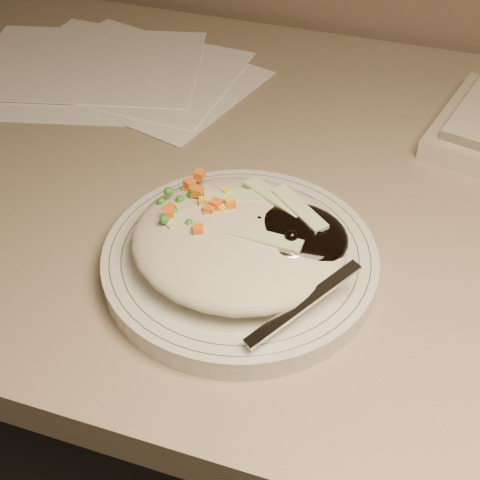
% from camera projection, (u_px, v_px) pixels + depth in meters
% --- Properties ---
extents(desk, '(1.40, 0.70, 0.74)m').
position_uv_depth(desk, '(360.00, 315.00, 0.84)').
color(desk, gray).
rests_on(desk, ground).
extents(plate, '(0.25, 0.25, 0.02)m').
position_uv_depth(plate, '(240.00, 261.00, 0.61)').
color(plate, silver).
rests_on(plate, desk).
extents(plate_rim, '(0.24, 0.24, 0.00)m').
position_uv_depth(plate_rim, '(240.00, 253.00, 0.61)').
color(plate_rim, '#144723').
rests_on(plate_rim, plate).
extents(meal, '(0.21, 0.19, 0.05)m').
position_uv_depth(meal, '(244.00, 237.00, 0.59)').
color(meal, '#BFB69B').
rests_on(meal, plate).
extents(papers, '(0.42, 0.31, 0.00)m').
position_uv_depth(papers, '(110.00, 71.00, 0.89)').
color(papers, white).
rests_on(papers, desk).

